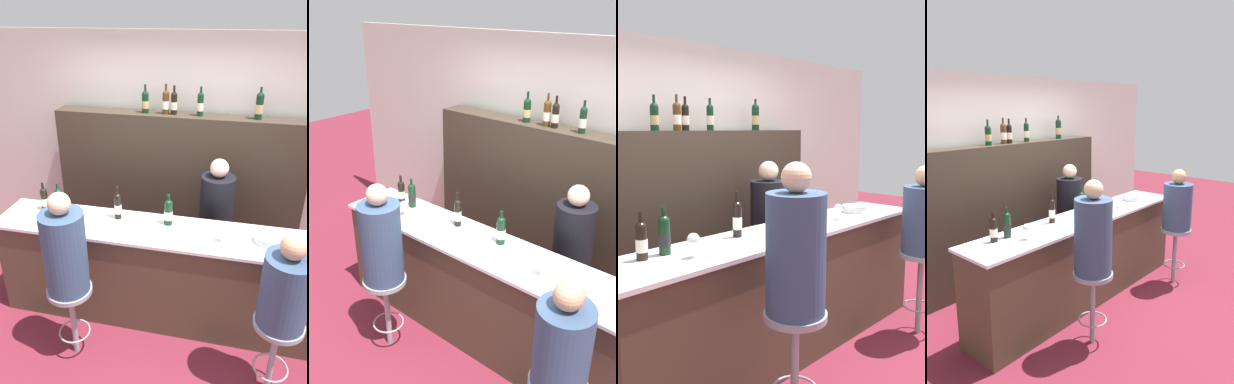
% 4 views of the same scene
% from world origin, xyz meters
% --- Properties ---
extents(ground_plane, '(16.00, 16.00, 0.00)m').
position_xyz_m(ground_plane, '(0.00, 0.00, 0.00)').
color(ground_plane, maroon).
extents(wall_back, '(6.40, 0.05, 2.60)m').
position_xyz_m(wall_back, '(0.00, 1.67, 1.30)').
color(wall_back, beige).
rests_on(wall_back, ground_plane).
extents(bar_counter, '(3.02, 0.56, 1.00)m').
position_xyz_m(bar_counter, '(0.00, 0.26, 0.50)').
color(bar_counter, '#473828').
rests_on(bar_counter, ground_plane).
extents(back_bar_cabinet, '(2.83, 0.28, 1.75)m').
position_xyz_m(back_bar_cabinet, '(0.00, 1.44, 0.88)').
color(back_bar_cabinet, '#382D23').
rests_on(back_bar_cabinet, ground_plane).
extents(wine_bottle_counter_0, '(0.07, 0.07, 0.29)m').
position_xyz_m(wine_bottle_counter_0, '(-1.14, 0.38, 1.12)').
color(wine_bottle_counter_0, black).
rests_on(wine_bottle_counter_0, bar_counter).
extents(wine_bottle_counter_1, '(0.08, 0.08, 0.30)m').
position_xyz_m(wine_bottle_counter_1, '(-0.99, 0.38, 1.13)').
color(wine_bottle_counter_1, black).
rests_on(wine_bottle_counter_1, bar_counter).
extents(wine_bottle_counter_2, '(0.07, 0.07, 0.33)m').
position_xyz_m(wine_bottle_counter_2, '(-0.39, 0.38, 1.14)').
color(wine_bottle_counter_2, black).
rests_on(wine_bottle_counter_2, bar_counter).
extents(wine_bottle_counter_3, '(0.08, 0.08, 0.30)m').
position_xyz_m(wine_bottle_counter_3, '(0.09, 0.38, 1.13)').
color(wine_bottle_counter_3, black).
rests_on(wine_bottle_counter_3, bar_counter).
extents(wine_bottle_backbar_0, '(0.08, 0.08, 0.31)m').
position_xyz_m(wine_bottle_backbar_0, '(-0.38, 1.44, 1.88)').
color(wine_bottle_backbar_0, black).
rests_on(wine_bottle_backbar_0, back_bar_cabinet).
extents(wine_bottle_backbar_1, '(0.08, 0.08, 0.32)m').
position_xyz_m(wine_bottle_backbar_1, '(-0.15, 1.44, 1.88)').
color(wine_bottle_backbar_1, '#4C2D14').
rests_on(wine_bottle_backbar_1, back_bar_cabinet).
extents(wine_bottle_backbar_2, '(0.07, 0.07, 0.31)m').
position_xyz_m(wine_bottle_backbar_2, '(-0.06, 1.44, 1.88)').
color(wine_bottle_backbar_2, black).
rests_on(wine_bottle_backbar_2, back_bar_cabinet).
extents(wine_bottle_backbar_3, '(0.07, 0.07, 0.31)m').
position_xyz_m(wine_bottle_backbar_3, '(0.22, 1.44, 1.88)').
color(wine_bottle_backbar_3, black).
rests_on(wine_bottle_backbar_3, back_bar_cabinet).
extents(wine_glass_0, '(0.08, 0.08, 0.15)m').
position_xyz_m(wine_glass_0, '(-0.90, 0.19, 1.11)').
color(wine_glass_0, silver).
rests_on(wine_glass_0, bar_counter).
extents(wine_glass_1, '(0.07, 0.07, 0.14)m').
position_xyz_m(wine_glass_1, '(0.59, 0.19, 1.10)').
color(wine_glass_1, silver).
rests_on(wine_glass_1, bar_counter).
extents(metal_bowl, '(0.23, 0.23, 0.06)m').
position_xyz_m(metal_bowl, '(0.97, 0.28, 1.04)').
color(metal_bowl, '#B7B7BC').
rests_on(metal_bowl, bar_counter).
extents(bar_stool_left, '(0.37, 0.37, 0.72)m').
position_xyz_m(bar_stool_left, '(-0.59, -0.35, 0.56)').
color(bar_stool_left, gray).
rests_on(bar_stool_left, ground_plane).
extents(guest_seated_left, '(0.35, 0.35, 0.87)m').
position_xyz_m(guest_seated_left, '(-0.59, -0.35, 1.10)').
color(guest_seated_left, '#334766').
rests_on(guest_seated_left, bar_stool_left).
extents(guest_seated_right, '(0.35, 0.35, 0.75)m').
position_xyz_m(guest_seated_right, '(1.07, -0.35, 1.04)').
color(guest_seated_right, '#334766').
rests_on(guest_seated_right, bar_stool_right).
extents(bartender, '(0.35, 0.35, 1.47)m').
position_xyz_m(bartender, '(0.50, 0.93, 0.67)').
color(bartender, black).
rests_on(bartender, ground_plane).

